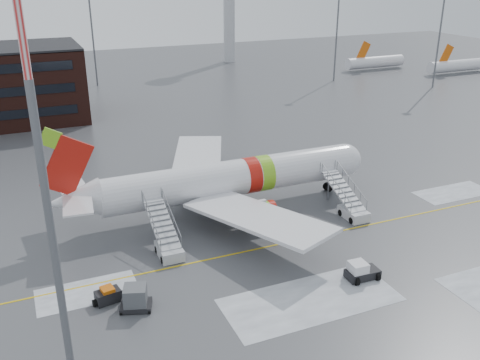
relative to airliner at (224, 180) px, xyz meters
name	(u,v)px	position (x,y,z in m)	size (l,w,h in m)	color
ground	(312,232)	(6.02, -8.25, -3.42)	(260.00, 260.00, 0.00)	#494C4F
airliner	(224,180)	(0.00, 0.00, 0.00)	(35.03, 32.97, 11.18)	silver
airstair_fwd	(350,206)	(11.51, -6.54, -2.35)	(2.05, 7.70, 3.48)	silver
airstair_aft	(167,242)	(-8.27, -6.54, -2.35)	(2.05, 7.70, 3.48)	#AFB2B7
pushback_tug	(361,271)	(5.41, -17.22, -2.71)	(2.85, 2.18, 1.60)	black
uld_container	(136,299)	(-12.85, -13.93, -2.52)	(2.76, 2.36, 1.92)	black
baggage_tractor	(108,296)	(-14.65, -12.20, -2.88)	(2.54, 1.44, 1.28)	black
light_mast_near	(48,209)	(-18.34, -21.70, 9.37)	(1.20, 1.20, 24.67)	#595B60
light_mast_far_ne	(338,17)	(48.02, 53.75, 10.42)	(1.20, 1.20, 24.25)	#595B60
light_mast_far_n	(91,19)	(-1.98, 69.75, 10.42)	(1.20, 1.20, 24.25)	#595B60
light_mast_far_e	(442,20)	(64.02, 39.75, 10.42)	(1.20, 1.20, 24.25)	#595B60
distant_aircraft	(401,72)	(68.52, 55.75, -3.42)	(35.00, 18.00, 8.00)	#D8590C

